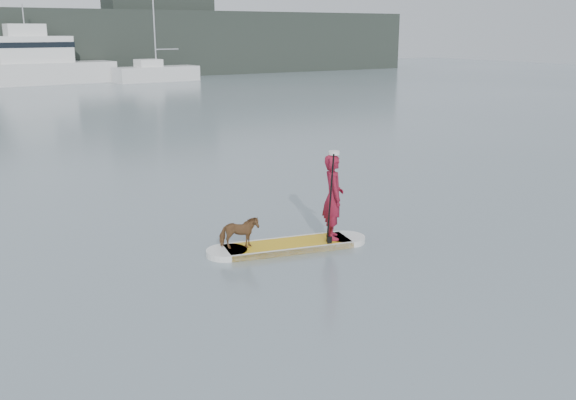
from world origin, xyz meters
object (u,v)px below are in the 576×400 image
dog (239,233)px  sailboat_e (156,73)px  paddler (333,197)px  paddleboard (288,246)px  motor_yacht_a (42,62)px

dog → sailboat_e: 44.69m
paddler → sailboat_e: (12.22, 42.81, -0.25)m
paddleboard → motor_yacht_a: bearing=96.7°
paddleboard → sailboat_e: size_ratio=0.32×
sailboat_e → motor_yacht_a: (-8.69, 2.25, 1.01)m
paddler → motor_yacht_a: bearing=20.5°
paddler → sailboat_e: sailboat_e is taller
sailboat_e → dog: bearing=-112.8°
dog → sailboat_e: bearing=1.7°
dog → sailboat_e: size_ratio=0.07×
sailboat_e → motor_yacht_a: 9.03m
motor_yacht_a → sailboat_e: bearing=-18.6°
paddleboard → motor_yacht_a: (4.46, 44.86, 1.68)m
paddler → paddleboard: bearing=102.6°
paddler → motor_yacht_a: (3.52, 45.06, 0.76)m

